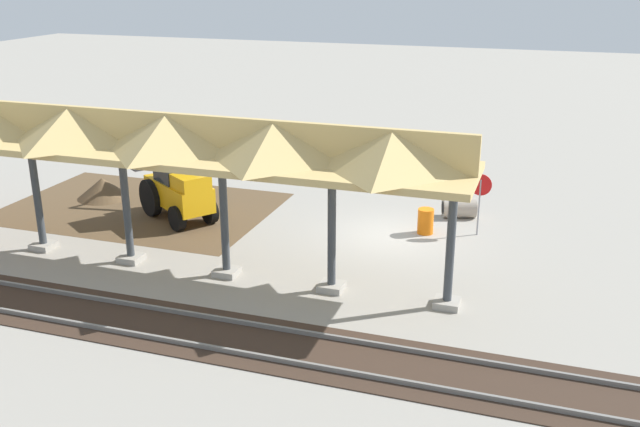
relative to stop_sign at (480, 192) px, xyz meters
name	(u,v)px	position (x,y,z in m)	size (l,w,h in m)	color
ground_plane	(391,236)	(2.82, 1.08, -1.58)	(120.00, 120.00, 0.00)	gray
dirt_work_zone	(141,207)	(12.79, 1.17, -1.58)	(10.18, 7.00, 0.01)	brown
platform_canopy	(169,137)	(8.53, 5.87, 2.58)	(17.98, 3.20, 4.90)	#9E998E
rail_tracks	(314,352)	(2.82, 9.40, -1.55)	(60.00, 2.58, 0.15)	slate
stop_sign	(480,192)	(0.00, 0.00, 0.00)	(0.76, 0.06, 2.21)	gray
backhoe	(177,185)	(10.82, 1.69, -0.32)	(4.92, 3.90, 2.82)	orange
dirt_mound	(104,198)	(14.87, 0.57, -1.58)	(4.19, 4.19, 1.65)	brown
concrete_pipe	(459,208)	(0.87, -1.63, -1.21)	(1.39, 1.09, 0.75)	#9E9384
traffic_barrel	(426,221)	(1.75, 0.44, -1.13)	(0.56, 0.56, 0.90)	orange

